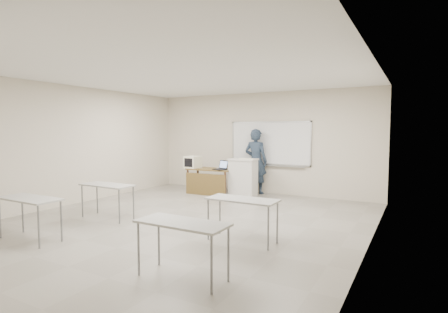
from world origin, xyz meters
The scene contains 10 objects.
floor centered at (0.00, 0.00, -0.01)m, with size 7.00×8.00×0.01m, color gray.
whiteboard centered at (0.30, 3.97, 1.48)m, with size 2.48×0.10×1.31m.
student_desks centered at (0.00, -1.35, 0.67)m, with size 4.40×2.20×0.73m.
instructor_desk centered at (-1.20, 2.95, 0.53)m, with size 1.37×0.69×0.75m.
podium centered at (-0.20, 3.20, 0.54)m, with size 0.76×0.55×1.07m.
crt_monitor centered at (-1.75, 2.94, 0.93)m, with size 0.39×0.44×0.37m.
laptop centered at (-0.80, 2.94, 0.81)m, with size 0.36×0.33×0.26m.
mouse centered at (-0.98, 3.11, 0.77)m, with size 0.09×0.06×0.03m, color #999C9F.
keyboard centered at (-0.05, 3.08, 1.08)m, with size 0.40×0.13×0.02m, color beige.
presenter centered at (-0.06, 3.77, 0.96)m, with size 0.70×0.46×1.92m, color black.
Camera 1 is at (4.16, -5.69, 1.87)m, focal length 28.00 mm.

